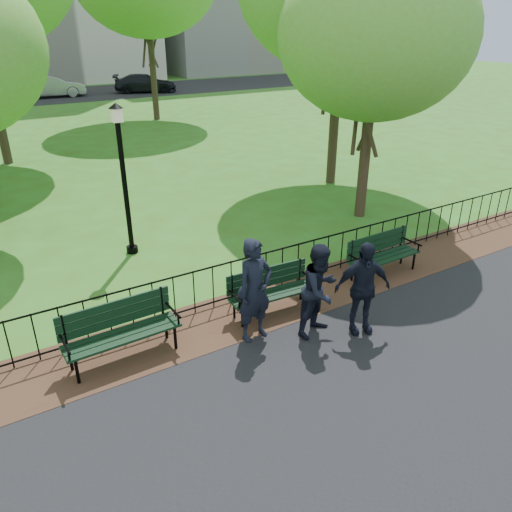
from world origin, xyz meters
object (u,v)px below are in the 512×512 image
person_left (255,290)px  person_mid (320,290)px  person_right (362,288)px  sedan_silver (51,86)px  sedan_dark (145,83)px  park_bench_left_a (119,325)px  park_bench_right_a (382,250)px  tree_near_e (376,35)px  lamppost (124,176)px  park_bench_main (262,289)px

person_left → person_mid: 1.14m
person_right → sedan_silver: person_right is taller
person_mid → sedan_dark: 34.05m
park_bench_left_a → park_bench_right_a: (5.77, -0.04, -0.04)m
tree_near_e → person_mid: bearing=-139.2°
lamppost → person_left: lamppost is taller
park_bench_main → person_right: bearing=-44.1°
park_bench_main → tree_near_e: (5.22, 3.05, 4.15)m
lamppost → person_left: (0.66, -4.58, -0.96)m
park_bench_main → park_bench_right_a: bearing=5.6°
lamppost → sedan_dark: size_ratio=0.75×
park_bench_left_a → tree_near_e: size_ratio=0.28×
tree_near_e → sedan_silver: (-2.38, 29.78, -3.97)m
person_mid → park_bench_main: bearing=103.9°
park_bench_left_a → park_bench_right_a: park_bench_left_a is taller
lamppost → sedan_silver: 29.08m
person_left → person_right: size_ratio=1.08×
park_bench_main → tree_near_e: size_ratio=0.25×
park_bench_right_a → person_left: size_ratio=0.95×
lamppost → person_right: lamppost is taller
sedan_silver → park_bench_right_a: bearing=-175.4°
person_right → person_mid: bearing=172.4°
park_bench_right_a → tree_near_e: (2.10, 2.95, 4.16)m
park_bench_right_a → lamppost: 5.96m
tree_near_e → sedan_dark: tree_near_e is taller
park_bench_left_a → person_left: person_left is taller
park_bench_left_a → sedan_silver: sedan_silver is taller
park_bench_main → sedan_silver: size_ratio=0.38×
park_bench_left_a → park_bench_right_a: 5.77m
park_bench_left_a → person_right: bearing=-22.6°
sedan_silver → sedan_dark: sedan_silver is taller
park_bench_left_a → sedan_dark: sedan_dark is taller
sedan_dark → lamppost: bearing=-178.3°
park_bench_left_a → tree_near_e: 9.35m
park_bench_left_a → tree_near_e: (7.87, 2.91, 4.12)m
person_right → park_bench_main: bearing=152.7°
tree_near_e → person_right: (-4.02, -4.39, -3.86)m
person_left → park_bench_main: bearing=41.0°
park_bench_main → sedan_dark: bearing=77.2°
park_bench_right_a → tree_near_e: size_ratio=0.26×
person_mid → sedan_dark: (8.97, 32.85, -0.17)m
person_left → person_right: person_left is taller
person_right → sedan_dark: bearing=96.6°
park_bench_main → lamppost: 4.41m
sedan_silver → tree_near_e: bearing=-171.3°
sedan_silver → lamppost: bearing=176.2°
park_bench_main → lamppost: lamppost is taller
person_right → sedan_dark: (8.32, 33.20, -0.18)m
park_bench_right_a → sedan_silver: (-0.28, 32.73, 0.20)m
park_bench_right_a → person_left: (-3.61, -0.63, 0.37)m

